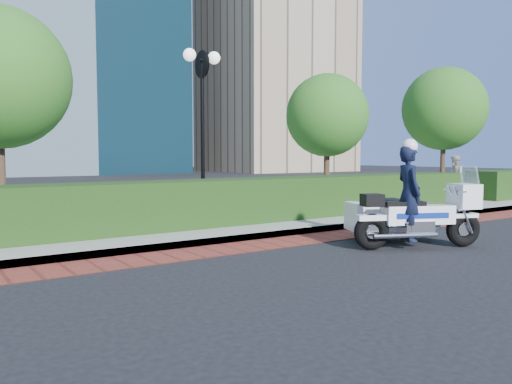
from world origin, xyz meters
TOP-DOWN VIEW (x-y plane):
  - ground at (0.00, 0.00)m, footprint 120.00×120.00m
  - brick_strip at (0.00, 1.50)m, footprint 60.00×1.00m
  - sidewalk at (0.00, 6.00)m, footprint 60.00×8.00m
  - hedge_main at (0.00, 3.60)m, footprint 18.00×1.20m
  - lamppost at (1.00, 5.20)m, footprint 1.02×0.70m
  - tree_c at (6.50, 6.50)m, footprint 2.80×2.80m
  - tree_d at (13.00, 6.50)m, footprint 3.40×3.40m
  - tower_right at (28.00, 38.00)m, footprint 14.00×12.00m
  - police_motorcycle at (2.43, -0.05)m, footprint 2.32×2.22m
  - pedestrian at (11.48, 4.91)m, footprint 0.96×0.93m

SIDE VIEW (x-z plane):
  - ground at x=0.00m, z-range 0.00..0.00m
  - brick_strip at x=0.00m, z-range 0.00..0.01m
  - sidewalk at x=0.00m, z-range 0.00..0.15m
  - hedge_main at x=0.00m, z-range 0.15..1.15m
  - police_motorcycle at x=2.43m, z-range -0.31..1.68m
  - pedestrian at x=11.48m, z-range 0.15..1.71m
  - lamppost at x=1.00m, z-range 0.85..5.06m
  - tree_c at x=6.50m, z-range 0.90..5.20m
  - tree_d at x=13.00m, z-range 1.03..6.19m
  - tower_right at x=28.00m, z-range 0.00..28.00m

